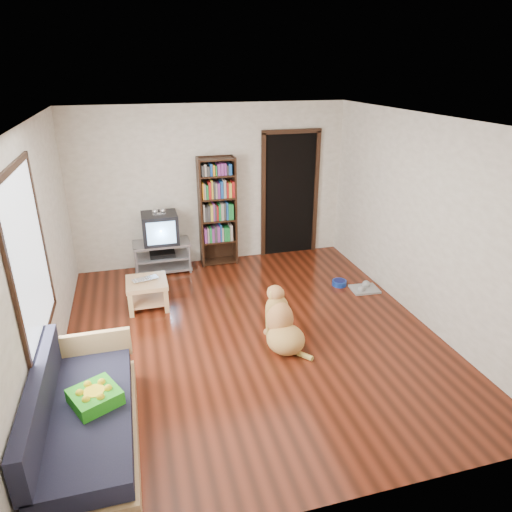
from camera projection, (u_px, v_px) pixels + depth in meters
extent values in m
plane|color=#5C1F0F|center=(251.00, 334.00, 5.74)|extent=(5.00, 5.00, 0.00)
plane|color=white|center=(250.00, 120.00, 4.74)|extent=(5.00, 5.00, 0.00)
plane|color=silver|center=(212.00, 186.00, 7.46)|extent=(4.50, 0.00, 4.50)
plane|color=silver|center=(347.00, 364.00, 3.02)|extent=(4.50, 0.00, 4.50)
plane|color=silver|center=(40.00, 258.00, 4.69)|extent=(0.00, 5.00, 5.00)
plane|color=silver|center=(422.00, 221.00, 5.79)|extent=(0.00, 5.00, 5.00)
cube|color=green|center=(95.00, 397.00, 3.94)|extent=(0.50, 0.50, 0.13)
imported|color=silver|center=(146.00, 281.00, 6.22)|extent=(0.39, 0.30, 0.03)
cylinder|color=navy|center=(339.00, 283.00, 7.00)|extent=(0.22, 0.22, 0.08)
cube|color=#9E9E9E|center=(365.00, 289.00, 6.86)|extent=(0.42, 0.35, 0.03)
cube|color=white|center=(29.00, 258.00, 4.17)|extent=(0.02, 1.30, 1.60)
cube|color=black|center=(11.00, 169.00, 3.85)|extent=(0.03, 1.42, 0.06)
cube|color=black|center=(45.00, 334.00, 4.49)|extent=(0.03, 1.42, 0.06)
cube|color=black|center=(13.00, 292.00, 3.55)|extent=(0.03, 0.06, 1.70)
cube|color=black|center=(41.00, 233.00, 4.79)|extent=(0.03, 0.06, 1.70)
cube|color=black|center=(290.00, 195.00, 7.88)|extent=(0.90, 0.02, 2.10)
cube|color=black|center=(263.00, 198.00, 7.74)|extent=(0.07, 0.05, 2.14)
cube|color=black|center=(316.00, 194.00, 7.98)|extent=(0.07, 0.05, 2.14)
cube|color=black|center=(292.00, 131.00, 7.44)|extent=(1.03, 0.05, 0.07)
cube|color=#99999E|center=(161.00, 243.00, 7.34)|extent=(0.90, 0.45, 0.04)
cube|color=#99999E|center=(163.00, 256.00, 7.43)|extent=(0.86, 0.42, 0.03)
cube|color=#99999E|center=(163.00, 267.00, 7.50)|extent=(0.90, 0.45, 0.04)
cylinder|color=#99999E|center=(136.00, 264.00, 7.15)|extent=(0.04, 0.04, 0.50)
cylinder|color=#99999E|center=(190.00, 258.00, 7.35)|extent=(0.04, 0.04, 0.50)
cylinder|color=#99999E|center=(136.00, 255.00, 7.50)|extent=(0.04, 0.04, 0.50)
cylinder|color=#99999E|center=(187.00, 249.00, 7.71)|extent=(0.04, 0.04, 0.50)
cube|color=black|center=(162.00, 254.00, 7.41)|extent=(0.40, 0.30, 0.07)
cube|color=black|center=(160.00, 228.00, 7.24)|extent=(0.55, 0.48, 0.48)
cube|color=black|center=(159.00, 224.00, 7.41)|extent=(0.40, 0.14, 0.36)
cube|color=#8CBFF2|center=(161.00, 233.00, 7.02)|extent=(0.44, 0.02, 0.36)
cube|color=silver|center=(159.00, 214.00, 7.10)|extent=(0.20, 0.07, 0.02)
sphere|color=silver|center=(155.00, 211.00, 7.06)|extent=(0.09, 0.09, 0.09)
sphere|color=silver|center=(163.00, 211.00, 7.09)|extent=(0.09, 0.09, 0.09)
cube|color=black|center=(200.00, 213.00, 7.42)|extent=(0.03, 0.30, 1.80)
cube|color=black|center=(234.00, 211.00, 7.56)|extent=(0.03, 0.30, 1.80)
cube|color=black|center=(216.00, 210.00, 7.61)|extent=(0.60, 0.02, 1.80)
cube|color=black|center=(219.00, 261.00, 7.82)|extent=(0.56, 0.28, 0.02)
cube|color=black|center=(219.00, 240.00, 7.68)|extent=(0.56, 0.28, 0.03)
cube|color=black|center=(218.00, 220.00, 7.54)|extent=(0.56, 0.28, 0.02)
cube|color=black|center=(217.00, 198.00, 7.39)|extent=(0.56, 0.28, 0.02)
cube|color=black|center=(216.00, 175.00, 7.25)|extent=(0.56, 0.28, 0.02)
cube|color=black|center=(216.00, 159.00, 7.15)|extent=(0.56, 0.28, 0.02)
cube|color=tan|center=(91.00, 437.00, 4.01)|extent=(0.80, 1.80, 0.22)
cube|color=#1E1E2D|center=(87.00, 417.00, 3.92)|extent=(0.74, 1.74, 0.18)
cube|color=#1E1E2D|center=(39.00, 399.00, 3.73)|extent=(0.12, 1.74, 0.40)
cube|color=tan|center=(90.00, 346.00, 4.62)|extent=(0.80, 0.06, 0.30)
cube|color=tan|center=(147.00, 283.00, 6.26)|extent=(0.55, 0.55, 0.06)
cube|color=tan|center=(148.00, 300.00, 6.37)|extent=(0.45, 0.45, 0.03)
cube|color=tan|center=(131.00, 306.00, 6.07)|extent=(0.06, 0.06, 0.34)
cube|color=tan|center=(166.00, 301.00, 6.19)|extent=(0.06, 0.06, 0.34)
cube|color=tan|center=(130.00, 290.00, 6.49)|extent=(0.06, 0.06, 0.34)
cube|color=tan|center=(164.00, 286.00, 6.60)|extent=(0.06, 0.06, 0.34)
ellipsoid|color=tan|center=(286.00, 339.00, 5.39)|extent=(0.50, 0.53, 0.33)
ellipsoid|color=tan|center=(280.00, 319.00, 5.47)|extent=(0.36, 0.39, 0.44)
ellipsoid|color=#B39545|center=(277.00, 307.00, 5.50)|extent=(0.31, 0.29, 0.31)
ellipsoid|color=tan|center=(275.00, 293.00, 5.48)|extent=(0.23, 0.25, 0.19)
ellipsoid|color=tan|center=(272.00, 291.00, 5.58)|extent=(0.10, 0.18, 0.08)
sphere|color=black|center=(269.00, 288.00, 5.65)|extent=(0.04, 0.04, 0.04)
ellipsoid|color=tan|center=(271.00, 296.00, 5.43)|extent=(0.06, 0.07, 0.13)
ellipsoid|color=tan|center=(282.00, 294.00, 5.48)|extent=(0.06, 0.07, 0.13)
cylinder|color=tan|center=(269.00, 323.00, 5.65)|extent=(0.08, 0.12, 0.36)
cylinder|color=gold|center=(279.00, 321.00, 5.70)|extent=(0.08, 0.12, 0.36)
sphere|color=tan|center=(267.00, 332.00, 5.75)|extent=(0.09, 0.09, 0.09)
sphere|color=tan|center=(277.00, 330.00, 5.80)|extent=(0.09, 0.09, 0.09)
cylinder|color=tan|center=(301.00, 354.00, 5.30)|extent=(0.24, 0.29, 0.07)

